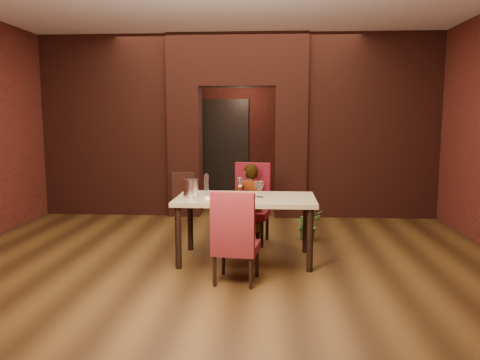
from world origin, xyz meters
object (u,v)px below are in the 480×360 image
object	(u,v)px
dining_table	(246,229)
wine_bucket	(191,188)
water_bottle	(206,184)
potted_plant	(308,225)
person_seated	(251,204)
wine_glass_b	(258,189)
wine_glass_a	(240,186)
chair_near	(236,236)
wine_glass_c	(261,189)
chair_far	(250,204)

from	to	relation	value
dining_table	wine_bucket	bearing A→B (deg)	-175.20
water_bottle	potted_plant	xyz separation A→B (m)	(1.36, 0.84, -0.71)
water_bottle	dining_table	bearing A→B (deg)	-21.46
person_seated	water_bottle	size ratio (longest dim) A/B	4.28
person_seated	potted_plant	distance (m)	0.95
person_seated	water_bottle	xyz separation A→B (m)	(-0.54, -0.50, 0.36)
wine_glass_b	potted_plant	size ratio (longest dim) A/B	0.44
dining_table	potted_plant	world-z (taller)	dining_table
dining_table	wine_glass_a	bearing A→B (deg)	118.32
chair_near	wine_bucket	size ratio (longest dim) A/B	4.58
dining_table	wine_glass_c	bearing A→B (deg)	-0.82
dining_table	chair_near	xyz separation A→B (m)	(-0.06, -0.78, 0.11)
chair_near	wine_glass_c	xyz separation A→B (m)	(0.25, 0.77, 0.39)
wine_glass_a	wine_glass_c	xyz separation A→B (m)	(0.26, -0.15, -0.01)
chair_far	wine_bucket	bearing A→B (deg)	-119.01
dining_table	wine_glass_c	world-z (taller)	wine_glass_c
wine_bucket	water_bottle	world-z (taller)	water_bottle
wine_glass_b	potted_plant	bearing A→B (deg)	55.60
wine_glass_a	potted_plant	bearing A→B (deg)	43.83
wine_bucket	dining_table	bearing A→B (deg)	4.06
dining_table	potted_plant	size ratio (longest dim) A/B	3.93
dining_table	potted_plant	bearing A→B (deg)	51.37
wine_bucket	chair_far	bearing A→B (deg)	51.55
chair_far	potted_plant	bearing A→B (deg)	24.50
chair_near	potted_plant	bearing A→B (deg)	-108.45
wine_glass_c	potted_plant	bearing A→B (deg)	57.47
chair_near	wine_bucket	distance (m)	1.03
person_seated	water_bottle	world-z (taller)	person_seated
chair_far	chair_near	size ratio (longest dim) A/B	1.11
person_seated	potted_plant	xyz separation A→B (m)	(0.82, 0.34, -0.35)
dining_table	water_bottle	xyz separation A→B (m)	(-0.51, 0.20, 0.53)
wine_glass_b	wine_glass_c	bearing A→B (deg)	-14.89
water_bottle	wine_glass_b	bearing A→B (deg)	-16.54
wine_glass_a	wine_glass_c	size ratio (longest dim) A/B	1.11
wine_glass_b	potted_plant	distance (m)	1.42
wine_bucket	wine_glass_a	bearing A→B (deg)	18.22
wine_glass_c	wine_bucket	distance (m)	0.85
person_seated	wine_glass_c	bearing A→B (deg)	108.88
chair_far	wine_glass_a	world-z (taller)	chair_far
person_seated	wine_glass_c	size ratio (longest dim) A/B	5.80
wine_glass_b	potted_plant	world-z (taller)	wine_glass_b
chair_near	water_bottle	bearing A→B (deg)	-57.05
potted_plant	wine_glass_c	bearing A→B (deg)	-122.53
person_seated	chair_far	bearing A→B (deg)	-75.36
dining_table	wine_glass_b	xyz separation A→B (m)	(0.15, 0.01, 0.49)
dining_table	chair_near	world-z (taller)	chair_near
wine_glass_a	wine_glass_b	distance (m)	0.26
water_bottle	potted_plant	distance (m)	1.75
person_seated	wine_glass_b	bearing A→B (deg)	105.76
wine_glass_a	wine_bucket	world-z (taller)	wine_bucket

